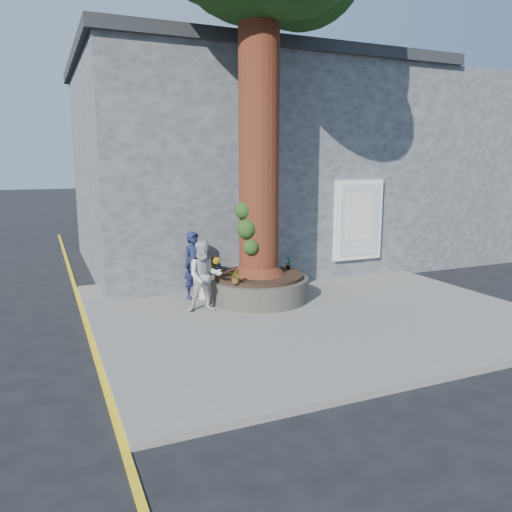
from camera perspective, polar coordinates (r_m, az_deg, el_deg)
name	(u,v)px	position (r m, az deg, el deg)	size (l,w,h in m)	color
ground	(262,335)	(9.69, 0.74, -9.04)	(120.00, 120.00, 0.00)	black
pavement	(306,309)	(11.16, 5.70, -6.09)	(9.00, 8.00, 0.12)	slate
yellow_line	(91,340)	(9.90, -18.33, -9.15)	(0.10, 30.00, 0.01)	yellow
stone_shop	(243,166)	(16.72, -1.53, 10.27)	(10.30, 8.30, 6.30)	#4E5053
neighbour_shop	(431,169)	(21.06, 19.39, 9.33)	(6.00, 8.00, 6.00)	#4E5053
planter	(259,287)	(11.63, 0.31, -3.55)	(2.30, 2.30, 0.60)	black
man	(194,265)	(11.69, -7.05, -1.05)	(0.58, 0.38, 1.58)	#171E3F
woman	(205,276)	(10.64, -5.90, -2.30)	(0.75, 0.58, 1.54)	beige
shopping_bag	(203,293)	(11.77, -6.05, -4.21)	(0.20, 0.12, 0.28)	white
plant_a	(288,262)	(12.04, 3.67, -0.73)	(0.18, 0.12, 0.35)	gray
plant_b	(217,265)	(11.68, -4.52, -1.05)	(0.20, 0.19, 0.37)	gray
plant_c	(212,263)	(12.00, -5.04, -0.81)	(0.19, 0.19, 0.34)	gray
plant_d	(236,276)	(10.64, -2.26, -2.31)	(0.29, 0.25, 0.32)	gray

